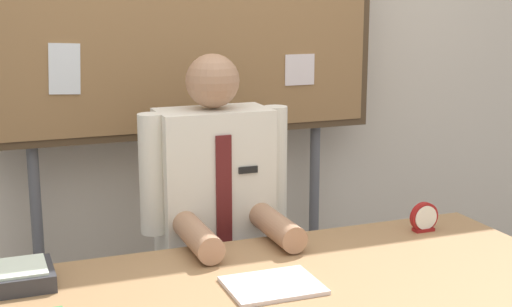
{
  "coord_description": "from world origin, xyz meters",
  "views": [
    {
      "loc": [
        -0.78,
        -1.83,
        1.58
      ],
      "look_at": [
        0.0,
        0.18,
        1.1
      ],
      "focal_mm": 51.24,
      "sensor_mm": 36.0,
      "label": 1
    }
  ],
  "objects_px": {
    "person": "(216,255)",
    "open_notebook": "(273,285)",
    "desk_clock": "(424,218)",
    "paper_tray": "(7,277)",
    "bulletin_board": "(183,17)"
  },
  "relations": [
    {
      "from": "bulletin_board",
      "to": "desk_clock",
      "type": "distance_m",
      "value": 1.19
    },
    {
      "from": "person",
      "to": "paper_tray",
      "type": "bearing_deg",
      "value": -155.79
    },
    {
      "from": "open_notebook",
      "to": "desk_clock",
      "type": "xyz_separation_m",
      "value": [
        0.69,
        0.27,
        0.04
      ]
    },
    {
      "from": "person",
      "to": "paper_tray",
      "type": "distance_m",
      "value": 0.82
    },
    {
      "from": "person",
      "to": "bulletin_board",
      "type": "height_order",
      "value": "bulletin_board"
    },
    {
      "from": "open_notebook",
      "to": "desk_clock",
      "type": "relative_size",
      "value": 2.53
    },
    {
      "from": "person",
      "to": "open_notebook",
      "type": "distance_m",
      "value": 0.62
    },
    {
      "from": "bulletin_board",
      "to": "open_notebook",
      "type": "relative_size",
      "value": 7.59
    },
    {
      "from": "open_notebook",
      "to": "person",
      "type": "bearing_deg",
      "value": 87.54
    },
    {
      "from": "open_notebook",
      "to": "paper_tray",
      "type": "bearing_deg",
      "value": 158.37
    },
    {
      "from": "person",
      "to": "bulletin_board",
      "type": "xyz_separation_m",
      "value": [
        -0.0,
        0.37,
        0.85
      ]
    },
    {
      "from": "paper_tray",
      "to": "person",
      "type": "bearing_deg",
      "value": 24.21
    },
    {
      "from": "person",
      "to": "paper_tray",
      "type": "height_order",
      "value": "person"
    },
    {
      "from": "bulletin_board",
      "to": "open_notebook",
      "type": "bearing_deg",
      "value": -91.51
    },
    {
      "from": "desk_clock",
      "to": "paper_tray",
      "type": "relative_size",
      "value": 0.4
    }
  ]
}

